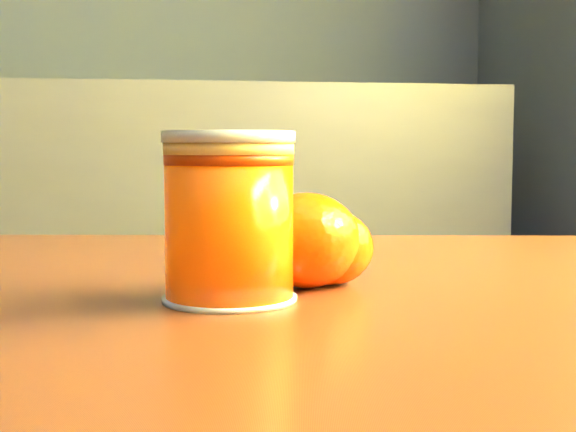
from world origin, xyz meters
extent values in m
cube|color=#5B2B16|center=(1.00, 0.23, 0.67)|extent=(1.02, 0.80, 0.04)
cylinder|color=#FF5005|center=(0.96, 0.21, 0.74)|extent=(0.08, 0.08, 0.09)
cylinder|color=#EFBC61|center=(0.96, 0.21, 0.78)|extent=(0.08, 0.08, 0.01)
cylinder|color=silver|center=(0.96, 0.21, 0.79)|extent=(0.08, 0.08, 0.00)
ellipsoid|color=#FF4105|center=(1.02, 0.24, 0.72)|extent=(0.07, 0.07, 0.06)
ellipsoid|color=#FF4105|center=(1.03, 0.25, 0.72)|extent=(0.06, 0.06, 0.05)
camera|label=1|loc=(0.92, -0.26, 0.78)|focal=50.00mm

